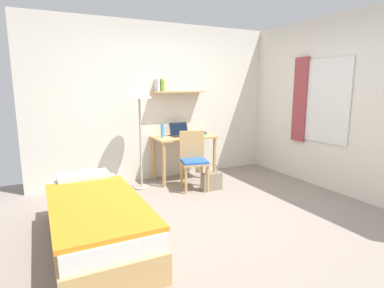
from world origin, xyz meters
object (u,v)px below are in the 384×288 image
desk_chair (193,158)px  standing_lamp (139,97)px  laptop (180,132)px  desk (184,144)px  book_stack (200,133)px  water_bottle (163,131)px  bed (96,220)px  handbag (212,181)px

desk_chair → standing_lamp: 1.23m
desk_chair → laptop: bearing=86.2°
desk → laptop: size_ratio=3.06×
desk_chair → laptop: (0.04, 0.60, 0.32)m
laptop → standing_lamp: bearing=-163.8°
desk → book_stack: book_stack is taller
desk → water_bottle: size_ratio=4.64×
laptop → book_stack: bearing=-3.7°
bed → water_bottle: 2.23m
water_bottle → book_stack: (0.69, 0.01, -0.09)m
book_stack → handbag: size_ratio=0.59×
standing_lamp → water_bottle: standing_lamp is taller
laptop → desk: bearing=-66.0°
desk → desk_chair: 0.53m
standing_lamp → laptop: 0.99m
desk → desk_chair: bearing=-98.5°
bed → standing_lamp: standing_lamp is taller
laptop → water_bottle: bearing=-174.4°
handbag → desk_chair: bearing=138.7°
bed → handbag: (1.87, 0.90, -0.09)m
water_bottle → handbag: size_ratio=0.51×
handbag → book_stack: bearing=75.5°
water_bottle → desk: bearing=-8.3°
standing_lamp → laptop: size_ratio=4.88×
desk → standing_lamp: size_ratio=0.63×
desk → laptop: laptop is taller
bed → standing_lamp: 2.10m
desk → water_bottle: 0.44m
standing_lamp → book_stack: 1.31m
bed → desk: desk is taller
laptop → book_stack: laptop is taller
desk → standing_lamp: 1.14m
desk → standing_lamp: (-0.79, -0.14, 0.81)m
bed → handbag: bearing=25.6°
water_bottle → book_stack: 0.70m
laptop → book_stack: (0.37, -0.02, -0.03)m
bed → laptop: 2.45m
desk → book_stack: bearing=10.1°
water_bottle → book_stack: bearing=0.6°
book_stack → standing_lamp: bearing=-170.2°
standing_lamp → book_stack: bearing=9.8°
standing_lamp → handbag: (0.93, -0.57, -1.27)m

